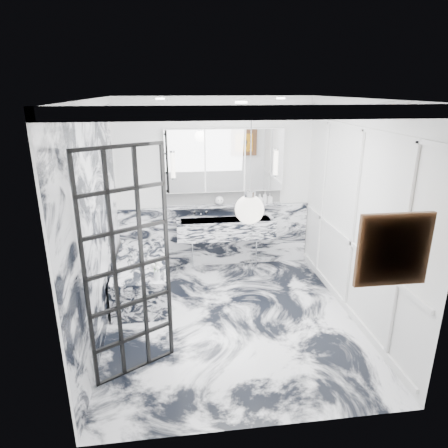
{
  "coord_description": "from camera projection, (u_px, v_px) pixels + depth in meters",
  "views": [
    {
      "loc": [
        -0.69,
        -4.55,
        2.91
      ],
      "look_at": [
        -0.02,
        0.5,
        1.17
      ],
      "focal_mm": 32.0,
      "sensor_mm": 36.0,
      "label": 1
    }
  ],
  "objects": [
    {
      "name": "bathtub",
      "position": [
        143.0,
        276.0,
        5.9
      ],
      "size": [
        0.75,
        1.65,
        0.55
      ],
      "primitive_type": "cube",
      "color": "silver",
      "rests_on": "floor"
    },
    {
      "name": "mirror_cabinet",
      "position": [
        224.0,
        160.0,
        6.35
      ],
      "size": [
        1.9,
        0.16,
        1.0
      ],
      "primitive_type": "cube",
      "color": "white",
      "rests_on": "wall_back"
    },
    {
      "name": "soap_bottle_a",
      "position": [
        265.0,
        197.0,
        6.62
      ],
      "size": [
        0.09,
        0.1,
        0.2
      ],
      "primitive_type": "imported",
      "rotation": [
        0.0,
        0.0,
        -0.27
      ],
      "color": "#8C5919",
      "rests_on": "ledge"
    },
    {
      "name": "wall_front",
      "position": [
        265.0,
        289.0,
        3.16
      ],
      "size": [
        3.6,
        0.0,
        3.6
      ],
      "primitive_type": "plane",
      "rotation": [
        -1.57,
        0.0,
        0.0
      ],
      "color": "white",
      "rests_on": "floor"
    },
    {
      "name": "crittall_door",
      "position": [
        129.0,
        268.0,
        3.99
      ],
      "size": [
        0.78,
        0.48,
        2.41
      ],
      "primitive_type": null,
      "rotation": [
        0.0,
        0.0,
        0.53
      ],
      "color": "black",
      "rests_on": "floor"
    },
    {
      "name": "marble_clad_back",
      "position": [
        215.0,
        236.0,
        6.79
      ],
      "size": [
        3.18,
        0.05,
        1.05
      ],
      "primitive_type": "cube",
      "color": "white",
      "rests_on": "floor"
    },
    {
      "name": "trough_sink",
      "position": [
        226.0,
        228.0,
        6.54
      ],
      "size": [
        1.6,
        0.45,
        0.3
      ],
      "primitive_type": "cube",
      "color": "silver",
      "rests_on": "wall_back"
    },
    {
      "name": "ledge",
      "position": [
        224.0,
        206.0,
        6.59
      ],
      "size": [
        1.9,
        0.14,
        0.04
      ],
      "primitive_type": "cube",
      "color": "silver",
      "rests_on": "wall_back"
    },
    {
      "name": "floor",
      "position": [
        230.0,
        319.0,
        5.3
      ],
      "size": [
        3.6,
        3.6,
        0.0
      ],
      "primitive_type": "plane",
      "color": "white",
      "rests_on": "ground"
    },
    {
      "name": "sconce_left",
      "position": [
        173.0,
        165.0,
        6.17
      ],
      "size": [
        0.07,
        0.07,
        0.4
      ],
      "primitive_type": "cylinder",
      "color": "white",
      "rests_on": "mirror_cabinet"
    },
    {
      "name": "flower_vase",
      "position": [
        157.0,
        275.0,
        5.17
      ],
      "size": [
        0.08,
        0.08,
        0.12
      ],
      "primitive_type": "cylinder",
      "color": "silver",
      "rests_on": "bathtub"
    },
    {
      "name": "wall_back",
      "position": [
        215.0,
        185.0,
        6.54
      ],
      "size": [
        3.6,
        0.0,
        3.6
      ],
      "primitive_type": "plane",
      "rotation": [
        1.57,
        0.0,
        0.0
      ],
      "color": "white",
      "rests_on": "floor"
    },
    {
      "name": "pendant_light",
      "position": [
        249.0,
        210.0,
        3.54
      ],
      "size": [
        0.26,
        0.26,
        0.26
      ],
      "primitive_type": "sphere",
      "color": "white",
      "rests_on": "ceiling"
    },
    {
      "name": "amber_bottle",
      "position": [
        252.0,
        201.0,
        6.61
      ],
      "size": [
        0.04,
        0.04,
        0.1
      ],
      "primitive_type": "cylinder",
      "color": "#8C5919",
      "rests_on": "ledge"
    },
    {
      "name": "artwork",
      "position": [
        394.0,
        250.0,
        3.25
      ],
      "size": [
        0.53,
        0.05,
        0.53
      ],
      "primitive_type": "cube",
      "color": "orange",
      "rests_on": "wall_front"
    },
    {
      "name": "soap_bottle_b",
      "position": [
        270.0,
        198.0,
        6.64
      ],
      "size": [
        0.09,
        0.09,
        0.17
      ],
      "primitive_type": "imported",
      "rotation": [
        0.0,
        0.0,
        0.15
      ],
      "color": "#4C4C51",
      "rests_on": "ledge"
    },
    {
      "name": "ceiling",
      "position": [
        232.0,
        99.0,
        4.39
      ],
      "size": [
        3.6,
        3.6,
        0.0
      ],
      "primitive_type": "plane",
      "rotation": [
        3.14,
        0.0,
        0.0
      ],
      "color": "white",
      "rests_on": "wall_back"
    },
    {
      "name": "soap_bottle_c",
      "position": [
        260.0,
        199.0,
        6.62
      ],
      "size": [
        0.13,
        0.13,
        0.16
      ],
      "primitive_type": "imported",
      "rotation": [
        0.0,
        0.0,
        0.02
      ],
      "color": "silver",
      "rests_on": "ledge"
    },
    {
      "name": "panel_molding",
      "position": [
        354.0,
        222.0,
        5.08
      ],
      "size": [
        0.03,
        3.4,
        2.3
      ],
      "primitive_type": "cube",
      "color": "white",
      "rests_on": "floor"
    },
    {
      "name": "marble_clad_left",
      "position": [
        97.0,
        230.0,
        4.67
      ],
      "size": [
        0.02,
        3.56,
        2.68
      ],
      "primitive_type": "cube",
      "color": "white",
      "rests_on": "floor"
    },
    {
      "name": "wall_right",
      "position": [
        356.0,
        214.0,
        5.05
      ],
      "size": [
        0.0,
        3.6,
        3.6
      ],
      "primitive_type": "plane",
      "rotation": [
        1.57,
        0.0,
        -1.57
      ],
      "color": "white",
      "rests_on": "floor"
    },
    {
      "name": "sconce_right",
      "position": [
        276.0,
        163.0,
        6.37
      ],
      "size": [
        0.07,
        0.07,
        0.4
      ],
      "primitive_type": "cylinder",
      "color": "white",
      "rests_on": "mirror_cabinet"
    },
    {
      "name": "subway_tile",
      "position": [
        224.0,
        197.0,
        6.6
      ],
      "size": [
        1.9,
        0.03,
        0.23
      ],
      "primitive_type": "cube",
      "color": "white",
      "rests_on": "wall_back"
    },
    {
      "name": "face_pot",
      "position": [
        219.0,
        200.0,
        6.54
      ],
      "size": [
        0.14,
        0.14,
        0.14
      ],
      "primitive_type": "sphere",
      "color": "white",
      "rests_on": "ledge"
    },
    {
      "name": "wall_left",
      "position": [
        95.0,
        225.0,
        4.65
      ],
      "size": [
        0.0,
        3.6,
        3.6
      ],
      "primitive_type": "plane",
      "rotation": [
        1.57,
        0.0,
        1.57
      ],
      "color": "white",
      "rests_on": "floor"
    }
  ]
}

